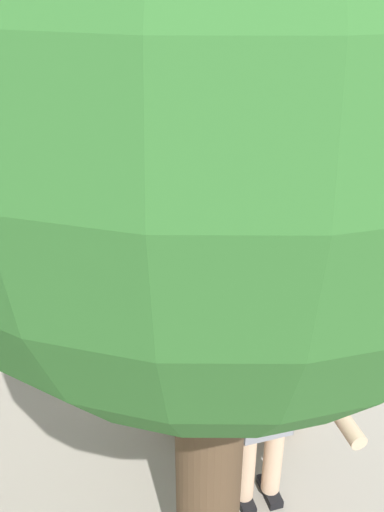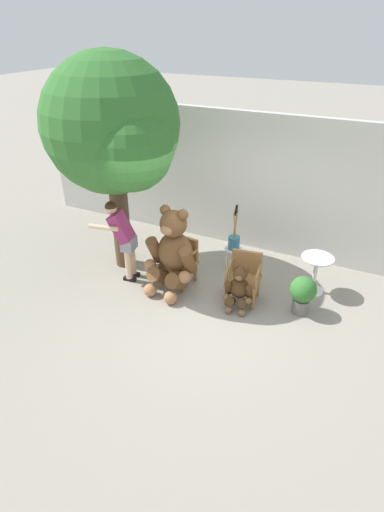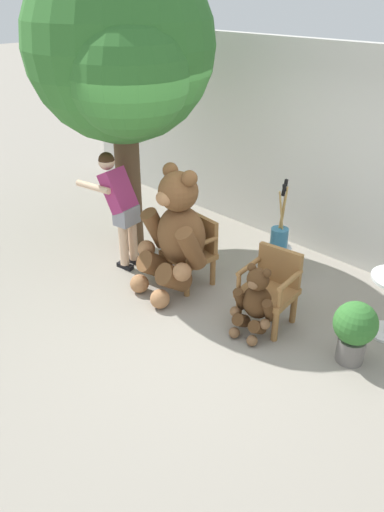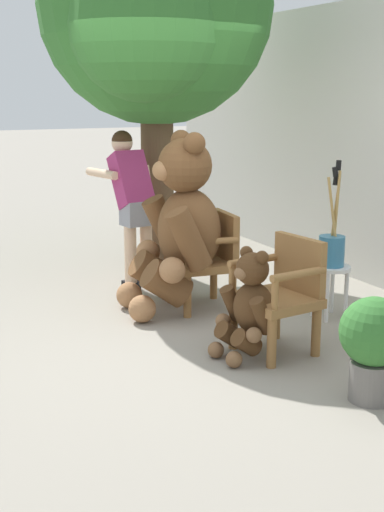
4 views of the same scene
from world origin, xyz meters
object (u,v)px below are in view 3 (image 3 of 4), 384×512
Objects in this scene: wooden_chair_right at (271,286)px; person_visitor at (119,202)px; teddy_bear_large at (176,233)px; brush_bucket at (280,235)px; teddy_bear_small at (255,301)px; potted_plant at (355,328)px; wooden_chair_left at (192,249)px; white_stool at (278,255)px; patio_tree at (121,52)px.

person_visitor is at bearing -171.35° from wooden_chair_right.
teddy_bear_large is 1.32m from brush_bucket.
teddy_bear_small is 1.04m from potted_plant.
wooden_chair_left is 1.11m from brush_bucket.
teddy_bear_small reaches higher than potted_plant.
wooden_chair_right reaches higher than white_stool.
patio_tree reaches higher than wooden_chair_right.
person_visitor reaches higher than wooden_chair_left.
person_visitor is 0.39× the size of patio_tree.
potted_plant is at bearing -27.13° from brush_bucket.
teddy_bear_large is 0.41× the size of patio_tree.
teddy_bear_large is 1.76× the size of brush_bucket.
teddy_bear_large is (-1.24, -0.27, 0.31)m from wooden_chair_right.
brush_bucket reaches higher than teddy_bear_small.
patio_tree is 5.74× the size of potted_plant.
person_visitor is at bearing -146.29° from brush_bucket.
wooden_chair_right is 0.29m from teddy_bear_small.
teddy_bear_small is at bearing -6.74° from patio_tree.
wooden_chair_right is (1.23, -0.00, 0.00)m from wooden_chair_left.
wooden_chair_right is at bearing 92.81° from teddy_bear_small.
teddy_bear_large is (-0.02, -0.27, 0.31)m from wooden_chair_left.
person_visitor is 3.29m from potted_plant.
wooden_chair_left reaches higher than white_stool.
teddy_bear_large is 1.31m from teddy_bear_small.
wooden_chair_left is 0.41m from teddy_bear_large.
white_stool is 1.69m from potted_plant.
wooden_chair_left is 1.28m from teddy_bear_small.
wooden_chair_left is 2.23m from potted_plant.
brush_bucket reaches higher than white_stool.
brush_bucket is (-0.50, 0.81, 0.17)m from wooden_chair_right.
person_visitor is at bearing -173.26° from potted_plant.
white_stool is at bearing -93.57° from brush_bucket.
wooden_chair_right is 1.26× the size of potted_plant.
brush_bucket is at bearing 121.57° from wooden_chair_right.
teddy_bear_large is at bearing -124.63° from white_stool.
patio_tree is (-1.93, -0.81, 2.03)m from brush_bucket.
wooden_chair_left is at bearing -131.93° from white_stool.
potted_plant is at bearing 2.47° from wooden_chair_right.
person_visitor is at bearing -175.76° from teddy_bear_large.
wooden_chair_right is 1.31m from teddy_bear_large.
person_visitor is (-2.24, -0.05, 0.51)m from teddy_bear_small.
potted_plant is at bearing 0.65° from patio_tree.
teddy_bear_small is 0.53× the size of person_visitor.
wooden_chair_left is 1.15m from person_visitor.
brush_bucket is (-0.51, 1.10, 0.24)m from teddy_bear_small.
person_visitor is 2.15m from white_stool.
brush_bucket is 2.92m from patio_tree.
patio_tree is 4.12m from potted_plant.
wooden_chair_right is at bearing -0.01° from wooden_chair_left.
brush_bucket is (0.73, 0.81, 0.17)m from wooden_chair_left.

